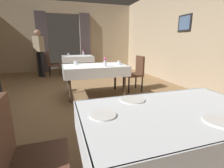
# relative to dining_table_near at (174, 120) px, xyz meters

# --- Properties ---
(ground) EXTENTS (10.08, 10.08, 0.00)m
(ground) POSITION_rel_dining_table_near_xyz_m (-0.58, 2.78, -0.66)
(ground) COLOR olive
(wall_right) EXTENTS (0.16, 8.40, 3.00)m
(wall_right) POSITION_rel_dining_table_near_xyz_m (2.62, 2.78, 0.84)
(wall_right) COLOR tan
(wall_right) RESTS_ON ground
(wall_back) EXTENTS (6.40, 0.27, 3.00)m
(wall_back) POSITION_rel_dining_table_near_xyz_m (-0.58, 6.96, 0.85)
(wall_back) COLOR tan
(wall_back) RESTS_ON ground
(dining_table_near) EXTENTS (1.54, 0.93, 0.75)m
(dining_table_near) POSITION_rel_dining_table_near_xyz_m (0.00, 0.00, 0.00)
(dining_table_near) COLOR #4C3D2D
(dining_table_near) RESTS_ON ground
(dining_table_mid) EXTENTS (1.49, 0.93, 0.75)m
(dining_table_mid) POSITION_rel_dining_table_near_xyz_m (-0.07, 2.81, 0.00)
(dining_table_mid) COLOR #4C3D2D
(dining_table_mid) RESTS_ON ground
(dining_table_far) EXTENTS (1.21, 0.99, 0.75)m
(dining_table_far) POSITION_rel_dining_table_near_xyz_m (-0.17, 5.77, -0.00)
(dining_table_far) COLOR #4C3D2D
(dining_table_far) RESTS_ON ground
(chair_near_left) EXTENTS (0.45, 0.44, 0.93)m
(chair_near_left) POSITION_rel_dining_table_near_xyz_m (-1.15, 0.10, -0.15)
(chair_near_left) COLOR black
(chair_near_left) RESTS_ON ground
(chair_mid_right) EXTENTS (0.44, 0.44, 0.93)m
(chair_mid_right) POSITION_rel_dining_table_near_xyz_m (1.06, 2.92, -0.15)
(chair_mid_right) COLOR black
(chair_mid_right) RESTS_ON ground
(chair_far_left) EXTENTS (0.45, 0.44, 0.93)m
(chair_far_left) POSITION_rel_dining_table_near_xyz_m (-1.16, 5.78, -0.15)
(chair_far_left) COLOR black
(chair_far_left) RESTS_ON ground
(plate_near_a) EXTENTS (0.23, 0.23, 0.01)m
(plate_near_a) POSITION_rel_dining_table_near_xyz_m (-0.23, 0.31, 0.10)
(plate_near_a) COLOR white
(plate_near_a) RESTS_ON dining_table_near
(plate_near_c) EXTENTS (0.20, 0.20, 0.01)m
(plate_near_c) POSITION_rel_dining_table_near_xyz_m (-0.58, 0.06, 0.10)
(plate_near_c) COLOR white
(plate_near_c) RESTS_ON dining_table_near
(plate_near_d) EXTENTS (0.21, 0.21, 0.01)m
(plate_near_d) POSITION_rel_dining_table_near_xyz_m (0.15, -0.27, 0.10)
(plate_near_d) COLOR white
(plate_near_d) RESTS_ON dining_table_near
(flower_vase_mid) EXTENTS (0.07, 0.07, 0.20)m
(flower_vase_mid) POSITION_rel_dining_table_near_xyz_m (0.11, 2.56, 0.20)
(flower_vase_mid) COLOR silver
(flower_vase_mid) RESTS_ON dining_table_mid
(glass_mid_b) EXTENTS (0.08, 0.08, 0.10)m
(glass_mid_b) POSITION_rel_dining_table_near_xyz_m (0.51, 2.72, 0.14)
(glass_mid_b) COLOR silver
(glass_mid_b) RESTS_ON dining_table_mid
(glass_mid_c) EXTENTS (0.08, 0.08, 0.10)m
(glass_mid_c) POSITION_rel_dining_table_near_xyz_m (-0.50, 3.03, 0.14)
(glass_mid_c) COLOR silver
(glass_mid_c) RESTS_ON dining_table_mid
(flower_vase_far) EXTENTS (0.07, 0.07, 0.20)m
(flower_vase_far) POSITION_rel_dining_table_near_xyz_m (0.10, 5.99, 0.20)
(flower_vase_far) COLOR silver
(flower_vase_far) RESTS_ON dining_table_far
(glass_far_b) EXTENTS (0.07, 0.07, 0.09)m
(glass_far_b) POSITION_rel_dining_table_near_xyz_m (-0.51, 5.86, 0.14)
(glass_far_b) COLOR silver
(glass_far_b) RESTS_ON dining_table_far
(person_diner_standing_aside) EXTENTS (0.40, 0.41, 1.72)m
(person_diner_standing_aside) POSITION_rel_dining_table_near_xyz_m (-1.55, 5.62, 0.36)
(person_diner_standing_aside) COLOR black
(person_diner_standing_aside) RESTS_ON ground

